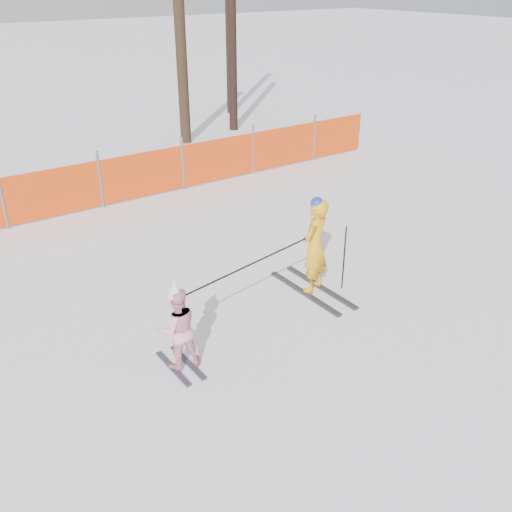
{
  "coord_description": "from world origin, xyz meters",
  "views": [
    {
      "loc": [
        -4.18,
        -5.37,
        4.59
      ],
      "look_at": [
        0.0,
        0.5,
        1.0
      ],
      "focal_mm": 40.0,
      "sensor_mm": 36.0,
      "label": 1
    }
  ],
  "objects": [
    {
      "name": "ground",
      "position": [
        0.0,
        0.0,
        0.0
      ],
      "size": [
        120.0,
        120.0,
        0.0
      ],
      "primitive_type": "plane",
      "color": "white",
      "rests_on": "ground"
    },
    {
      "name": "tree_trunks",
      "position": [
        5.59,
        10.61,
        2.94
      ],
      "size": [
        3.63,
        2.93,
        6.15
      ],
      "color": "#332316",
      "rests_on": "ground"
    },
    {
      "name": "child",
      "position": [
        -1.5,
        0.08,
        0.6
      ],
      "size": [
        0.62,
        0.85,
        1.3
      ],
      "color": "black",
      "rests_on": "ground"
    },
    {
      "name": "adult",
      "position": [
        1.17,
        0.58,
        0.79
      ],
      "size": [
        0.65,
        1.65,
        1.61
      ],
      "color": "black",
      "rests_on": "ground"
    },
    {
      "name": "ski_poles",
      "position": [
        0.38,
        0.34,
        0.87
      ],
      "size": [
        3.02,
        0.47,
        1.09
      ],
      "color": "black",
      "rests_on": "ground"
    },
    {
      "name": "safety_fence",
      "position": [
        -1.38,
        6.01,
        0.56
      ],
      "size": [
        17.72,
        0.06,
        1.25
      ],
      "color": "#595960",
      "rests_on": "ground"
    }
  ]
}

